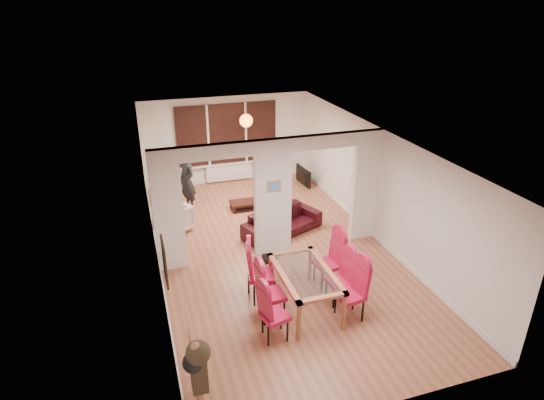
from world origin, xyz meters
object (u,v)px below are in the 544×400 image
dining_chair_rc (328,260)px  armchair (173,219)px  person (187,181)px  dining_chair_lb (271,291)px  coffee_table (248,205)px  dining_chair_la (275,312)px  bottle (257,197)px  dining_chair_ra (350,291)px  dining_chair_lc (261,271)px  dining_chair_rb (339,278)px  sofa (282,222)px  dining_table (305,290)px  bowl (257,200)px  television (300,176)px

dining_chair_rc → armchair: bearing=119.8°
person → armchair: bearing=-46.5°
dining_chair_lb → coffee_table: 4.60m
dining_chair_rc → person: person is taller
dining_chair_la → bottle: dining_chair_la is taller
dining_chair_rc → bottle: size_ratio=4.21×
dining_chair_ra → coffee_table: 4.98m
dining_chair_rc → dining_chair_lc: bearing=170.9°
dining_chair_lc → dining_chair_rc: size_ratio=1.05×
dining_chair_rb → sofa: size_ratio=0.51×
dining_table → dining_chair_la: (-0.76, -0.59, 0.13)m
dining_chair_lc → bowl: (1.00, 3.82, -0.34)m
dining_chair_la → television: (2.83, 6.20, -0.25)m
dining_chair_rc → dining_chair_la: bearing=-151.4°
dining_chair_lb → bottle: (1.01, 4.42, -0.20)m
dining_table → sofa: dining_table is taller
dining_chair_rc → coffee_table: 3.97m
dining_chair_ra → person: (-2.04, 5.38, 0.25)m
dining_table → television: (2.07, 5.61, -0.12)m
dining_chair_rc → bottle: (-0.32, 3.82, -0.21)m
dining_chair_la → dining_chair_lc: size_ratio=0.86×
dining_chair_lb → sofa: bearing=64.2°
person → coffee_table: size_ratio=1.68×
dining_chair_la → dining_chair_lc: (0.10, 1.11, 0.08)m
sofa → television: sofa is taller
dining_chair_lb → dining_chair_ra: bearing=-21.6°
dining_chair_lb → person: bearing=95.0°
bottle → dining_chair_ra: bearing=-86.6°
dining_table → armchair: bearing=117.4°
dining_chair_lb → coffee_table: (0.78, 4.51, -0.44)m
person → dining_chair_ra: bearing=-0.8°
dining_chair_la → coffee_table: bearing=65.3°
armchair → bowl: armchair is taller
bottle → dining_chair_la: bearing=-102.8°
dining_chair_lb → person: size_ratio=0.69×
dining_chair_rb → bowl: bearing=86.9°
dining_chair_lb → dining_chair_rc: bearing=20.7°
sofa → dining_chair_la: bearing=-133.4°
television → bowl: 2.15m
bottle → person: bearing=162.9°
dining_table → dining_chair_rb: dining_chair_rb is taller
person → bowl: size_ratio=6.74×
dining_chair_lb → armchair: 4.02m
dining_chair_lb → bowl: (1.00, 4.41, -0.30)m
dining_chair_ra → dining_chair_rb: dining_chair_ra is taller
coffee_table → bowl: 0.28m
dining_chair_lb → dining_table: bearing=3.1°
coffee_table → bottle: size_ratio=3.56×
dining_table → dining_chair_rc: dining_chair_rc is taller
dining_chair_lc → sofa: 2.65m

